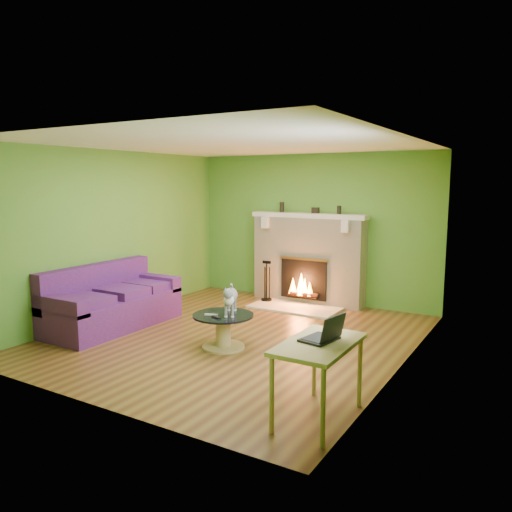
{
  "coord_description": "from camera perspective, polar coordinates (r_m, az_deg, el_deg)",
  "views": [
    {
      "loc": [
        3.63,
        -5.57,
        2.1
      ],
      "look_at": [
        0.08,
        0.4,
        1.08
      ],
      "focal_mm": 35.0,
      "sensor_mm": 36.0,
      "label": 1
    }
  ],
  "objects": [
    {
      "name": "ceiling",
      "position": [
        6.67,
        -2.38,
        12.66
      ],
      "size": [
        5.0,
        5.0,
        0.0
      ],
      "primitive_type": "plane",
      "rotation": [
        3.14,
        0.0,
        0.0
      ],
      "color": "white",
      "rests_on": "wall_back"
    },
    {
      "name": "mantel_vase_right",
      "position": [
        8.49,
        9.48,
        5.22
      ],
      "size": [
        0.07,
        0.07,
        0.14
      ],
      "primitive_type": "cylinder",
      "color": "black",
      "rests_on": "mantel"
    },
    {
      "name": "cat",
      "position": [
        6.35,
        -2.94,
        -4.93
      ],
      "size": [
        0.5,
        0.68,
        0.4
      ],
      "primitive_type": null,
      "rotation": [
        0.0,
        0.0,
        0.48
      ],
      "color": "slate",
      "rests_on": "coffee_table"
    },
    {
      "name": "desk",
      "position": [
        4.5,
        7.19,
        -10.78
      ],
      "size": [
        0.56,
        0.97,
        0.72
      ],
      "color": "tan",
      "rests_on": "floor"
    },
    {
      "name": "laptop",
      "position": [
        4.49,
        7.26,
        -8.01
      ],
      "size": [
        0.35,
        0.38,
        0.25
      ],
      "primitive_type": null,
      "rotation": [
        0.0,
        0.0,
        -0.18
      ],
      "color": "black",
      "rests_on": "desk"
    },
    {
      "name": "wall_left",
      "position": [
        8.14,
        -15.71,
        2.42
      ],
      "size": [
        0.0,
        5.0,
        5.0
      ],
      "primitive_type": "plane",
      "rotation": [
        1.57,
        0.0,
        1.57
      ],
      "color": "#56922F",
      "rests_on": "floor"
    },
    {
      "name": "hearth",
      "position": [
        8.48,
        4.43,
        -5.89
      ],
      "size": [
        1.5,
        0.75,
        0.03
      ],
      "primitive_type": "cube",
      "color": "beige",
      "rests_on": "floor"
    },
    {
      "name": "window_pane",
      "position": [
        4.91,
        14.0,
        1.68
      ],
      "size": [
        0.0,
        1.06,
        1.06
      ],
      "primitive_type": "plane",
      "rotation": [
        1.57,
        0.0,
        -1.57
      ],
      "color": "white",
      "rests_on": "wall_right"
    },
    {
      "name": "window_frame",
      "position": [
        4.9,
        14.09,
        1.67
      ],
      "size": [
        0.0,
        1.2,
        1.2
      ],
      "primitive_type": "plane",
      "rotation": [
        1.57,
        0.0,
        -1.57
      ],
      "color": "silver",
      "rests_on": "wall_right"
    },
    {
      "name": "coffee_table",
      "position": [
        6.45,
        -3.76,
        -8.28
      ],
      "size": [
        0.78,
        0.78,
        0.44
      ],
      "color": "tan",
      "rests_on": "floor"
    },
    {
      "name": "remote_silver",
      "position": [
        6.36,
        -5.15,
        -6.7
      ],
      "size": [
        0.18,
        0.1,
        0.02
      ],
      "primitive_type": "cube",
      "rotation": [
        0.0,
        0.0,
        0.32
      ],
      "color": "#969698",
      "rests_on": "coffee_table"
    },
    {
      "name": "sofa",
      "position": [
        7.66,
        -16.27,
        -5.18
      ],
      "size": [
        0.91,
        2.02,
        0.91
      ],
      "color": "#421A65",
      "rests_on": "floor"
    },
    {
      "name": "floor",
      "position": [
        6.98,
        -2.25,
        -9.16
      ],
      "size": [
        5.0,
        5.0,
        0.0
      ],
      "primitive_type": "plane",
      "color": "#593219",
      "rests_on": "ground"
    },
    {
      "name": "wall_right",
      "position": [
        5.8,
        16.67,
        0.08
      ],
      "size": [
        0.0,
        5.0,
        5.0
      ],
      "primitive_type": "plane",
      "rotation": [
        1.57,
        0.0,
        -1.57
      ],
      "color": "#56922F",
      "rests_on": "floor"
    },
    {
      "name": "mantel_box",
      "position": [
        8.66,
        6.81,
        5.2
      ],
      "size": [
        0.12,
        0.08,
        0.1
      ],
      "primitive_type": "cube",
      "color": "black",
      "rests_on": "mantel"
    },
    {
      "name": "fireplace",
      "position": [
        8.78,
        5.98,
        -0.37
      ],
      "size": [
        2.1,
        0.46,
        1.58
      ],
      "color": "beige",
      "rests_on": "floor"
    },
    {
      "name": "fire_tools",
      "position": [
        8.81,
        1.22,
        -2.83
      ],
      "size": [
        0.19,
        0.19,
        0.72
      ],
      "primitive_type": null,
      "color": "black",
      "rests_on": "hearth"
    },
    {
      "name": "mantel_vase_left",
      "position": [
        8.94,
        2.99,
        5.61
      ],
      "size": [
        0.08,
        0.08,
        0.18
      ],
      "primitive_type": "cylinder",
      "color": "black",
      "rests_on": "mantel"
    },
    {
      "name": "wall_back",
      "position": [
        8.89,
        6.54,
        3.16
      ],
      "size": [
        5.0,
        0.0,
        5.0
      ],
      "primitive_type": "plane",
      "rotation": [
        1.57,
        0.0,
        0.0
      ],
      "color": "#56922F",
      "rests_on": "floor"
    },
    {
      "name": "remote_black",
      "position": [
        6.25,
        -4.57,
        -6.99
      ],
      "size": [
        0.17,
        0.09,
        0.02
      ],
      "primitive_type": "cube",
      "rotation": [
        0.0,
        0.0,
        -0.32
      ],
      "color": "black",
      "rests_on": "coffee_table"
    },
    {
      "name": "wall_front",
      "position": [
        4.82,
        -18.75,
        -1.63
      ],
      "size": [
        5.0,
        0.0,
        5.0
      ],
      "primitive_type": "plane",
      "rotation": [
        -1.57,
        0.0,
        0.0
      ],
      "color": "#56922F",
      "rests_on": "floor"
    },
    {
      "name": "mantel",
      "position": [
        8.68,
        6.0,
        4.63
      ],
      "size": [
        2.1,
        0.28,
        0.08
      ],
      "primitive_type": "cube",
      "color": "silver",
      "rests_on": "fireplace"
    }
  ]
}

